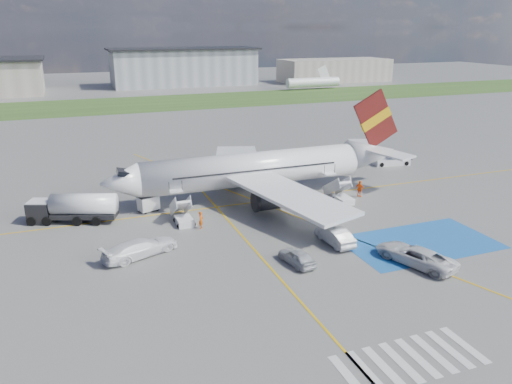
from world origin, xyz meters
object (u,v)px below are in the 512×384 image
belt_loader (392,162)px  gpu_cart (148,204)px  car_silver_b (335,236)px  airliner (264,168)px  van_white_a (416,253)px  car_silver_a (297,257)px  van_white_b (140,245)px  fuel_tanker (74,210)px

belt_loader → gpu_cart: bearing=-159.9°
car_silver_b → airliner: bearing=-89.2°
gpu_cart → van_white_a: size_ratio=0.45×
belt_loader → car_silver_b: bearing=-125.5°
gpu_cart → car_silver_a: gpu_cart is taller
car_silver_a → van_white_b: van_white_b is taller
belt_loader → van_white_b: (-38.82, -17.82, 0.61)m
car_silver_a → car_silver_b: size_ratio=0.83×
belt_loader → car_silver_b: belt_loader is taller
fuel_tanker → airliner: bearing=23.1°
airliner → car_silver_a: airliner is taller
belt_loader → van_white_a: size_ratio=1.06×
gpu_cart → car_silver_b: 20.87m
fuel_tanker → gpu_cart: 7.67m
airliner → van_white_b: airliner is taller
van_white_a → car_silver_b: bearing=-74.2°
belt_loader → car_silver_a: 36.02m
belt_loader → van_white_b: van_white_b is taller
van_white_b → gpu_cart: bearing=-34.0°
fuel_tanker → van_white_a: fuel_tanker is taller
van_white_b → airliner: bearing=-75.7°
fuel_tanker → belt_loader: size_ratio=1.60×
belt_loader → van_white_a: 32.64m
fuel_tanker → van_white_b: (5.14, -10.60, -0.25)m
fuel_tanker → car_silver_a: (17.24, -16.93, -0.60)m
fuel_tanker → van_white_a: bearing=-17.1°
fuel_tanker → van_white_a: (26.62, -20.43, -0.26)m
gpu_cart → car_silver_b: bearing=-66.5°
van_white_a → belt_loader: bearing=-141.6°
gpu_cart → van_white_a: bearing=-69.0°
gpu_cart → van_white_b: van_white_b is taller
car_silver_a → van_white_a: (9.38, -3.50, 0.34)m
airliner → van_white_b: size_ratio=7.03×
gpu_cart → belt_loader: bearing=-10.7°
fuel_tanker → van_white_b: size_ratio=1.74×
fuel_tanker → gpu_cart: size_ratio=3.71×
car_silver_a → van_white_b: 13.66m
airliner → van_white_a: bearing=-76.2°
airliner → belt_loader: 23.62m
car_silver_a → car_silver_b: car_silver_b is taller
airliner → car_silver_a: bearing=-103.0°
belt_loader → car_silver_a: size_ratio=1.44×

